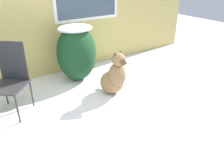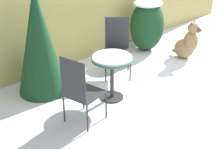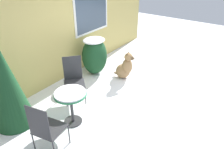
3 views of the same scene
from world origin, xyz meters
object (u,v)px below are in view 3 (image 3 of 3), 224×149
(patio_table, at_px, (71,98))
(patio_chair_near_table, at_px, (74,78))
(dog, at_px, (125,68))
(patio_chair_far_side, at_px, (45,128))

(patio_table, bearing_deg, patio_chair_near_table, 40.93)
(patio_chair_near_table, bearing_deg, patio_table, -98.04)
(patio_table, distance_m, dog, 2.23)
(patio_chair_near_table, height_order, patio_chair_far_side, same)
(patio_chair_near_table, relative_size, patio_chair_far_side, 1.00)
(patio_table, xyz_separation_m, patio_chair_far_side, (-0.81, -0.21, -0.05))
(patio_table, height_order, patio_chair_near_table, patio_chair_near_table)
(patio_table, xyz_separation_m, dog, (2.21, 0.13, -0.30))
(patio_chair_near_table, bearing_deg, dog, 24.49)
(patio_chair_near_table, xyz_separation_m, patio_chair_far_side, (-1.49, -0.80, 0.00))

